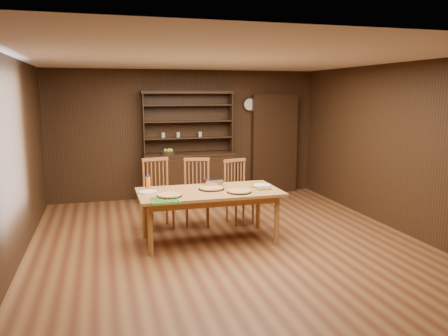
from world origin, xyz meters
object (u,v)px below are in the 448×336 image
object	(u,v)px
juice_bottle	(148,182)
chair_center	(197,190)
dining_table	(209,196)
china_hutch	(189,170)
chair_right	(238,189)
chair_left	(158,191)

from	to	relation	value
juice_bottle	chair_center	bearing A→B (deg)	30.57
dining_table	chair_center	bearing A→B (deg)	89.45
china_hutch	juice_bottle	xyz separation A→B (m)	(-1.05, -2.23, 0.25)
dining_table	chair_right	distance (m)	1.08
chair_left	juice_bottle	xyz separation A→B (m)	(-0.20, -0.52, 0.25)
chair_center	chair_right	size ratio (longest dim) A/B	1.03
chair_center	chair_right	xyz separation A→B (m)	(0.68, -0.05, -0.02)
china_hutch	juice_bottle	bearing A→B (deg)	-115.28
chair_center	juice_bottle	world-z (taller)	chair_center
juice_bottle	chair_left	bearing A→B (deg)	68.90
juice_bottle	china_hutch	bearing A→B (deg)	64.72
china_hutch	chair_center	distance (m)	1.75
chair_left	china_hutch	bearing A→B (deg)	54.07
china_hutch	chair_center	xyz separation A→B (m)	(-0.21, -1.73, -0.02)
chair_left	juice_bottle	size ratio (longest dim) A/B	5.42
dining_table	china_hutch	bearing A→B (deg)	85.14
chair_right	juice_bottle	distance (m)	1.61
china_hutch	chair_center	size ratio (longest dim) A/B	2.00
chair_center	chair_right	distance (m)	0.68
china_hutch	chair_left	bearing A→B (deg)	-116.50
chair_right	dining_table	bearing A→B (deg)	-142.81
chair_left	chair_right	world-z (taller)	chair_left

